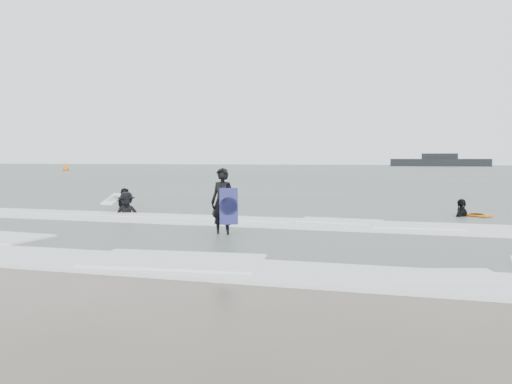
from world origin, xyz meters
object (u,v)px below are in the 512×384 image
(surfer_right_near, at_px, (462,218))
(buoy, at_px, (66,169))
(surfer_wading, at_px, (125,213))
(surfer_centre, at_px, (223,236))
(surfer_breaker, at_px, (127,215))
(vessel_horizon, at_px, (439,162))

(surfer_right_near, height_order, buoy, buoy)
(surfer_right_near, bearing_deg, buoy, -104.37)
(surfer_right_near, xyz_separation_m, buoy, (-56.54, 52.88, 0.42))
(surfer_wading, height_order, surfer_right_near, surfer_right_near)
(surfer_centre, relative_size, surfer_breaker, 1.08)
(surfer_breaker, bearing_deg, buoy, 108.17)
(surfer_centre, height_order, surfer_breaker, surfer_centre)
(surfer_wading, xyz_separation_m, buoy, (-44.23, 54.86, 0.42))
(surfer_wading, bearing_deg, surfer_right_near, -130.03)
(surfer_wading, bearing_deg, surfer_centre, -177.46)
(vessel_horizon, bearing_deg, buoy, -131.38)
(surfer_centre, height_order, buoy, buoy)
(vessel_horizon, bearing_deg, surfer_centre, -96.26)
(surfer_wading, distance_m, surfer_breaker, 0.88)
(surfer_breaker, bearing_deg, surfer_centre, -56.51)
(surfer_wading, height_order, buoy, buoy)
(surfer_right_near, relative_size, buoy, 1.11)
(buoy, bearing_deg, surfer_right_near, -43.08)
(surfer_centre, xyz_separation_m, vessel_horizon, (14.52, 132.36, 1.31))
(vessel_horizon, bearing_deg, surfer_breaker, -98.68)
(surfer_centre, xyz_separation_m, buoy, (-49.85, 59.30, 0.42))
(surfer_right_near, distance_m, buoy, 77.41)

